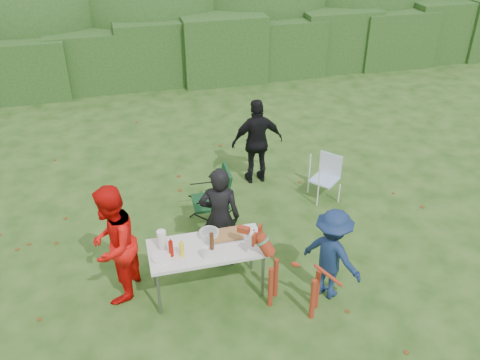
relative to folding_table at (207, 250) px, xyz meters
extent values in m
plane|color=#1E4211|center=(0.34, 0.25, -0.69)|extent=(80.00, 80.00, 0.00)
cube|color=#23471C|center=(0.34, 8.25, 0.16)|extent=(22.00, 1.40, 1.70)
ellipsoid|color=#3D6628|center=(0.34, 9.85, 0.91)|extent=(20.00, 2.60, 3.20)
cube|color=silver|center=(0.00, 0.00, 0.03)|extent=(1.50, 0.70, 0.05)
cylinder|color=slate|center=(-0.68, -0.28, -0.34)|extent=(0.04, 0.04, 0.69)
cylinder|color=slate|center=(0.68, -0.28, -0.34)|extent=(0.04, 0.04, 0.69)
cylinder|color=slate|center=(-0.68, 0.28, -0.34)|extent=(0.04, 0.04, 0.69)
cylinder|color=slate|center=(0.68, 0.28, -0.34)|extent=(0.04, 0.04, 0.69)
imported|color=black|center=(0.29, 0.54, 0.09)|extent=(0.65, 0.51, 1.56)
imported|color=red|center=(-1.17, 0.22, 0.14)|extent=(0.87, 0.98, 1.65)
imported|color=black|center=(1.44, 2.63, 0.11)|extent=(0.93, 0.40, 1.59)
imported|color=#15274F|center=(1.55, -0.45, -0.03)|extent=(0.88, 0.98, 1.31)
cube|color=#B7B7BA|center=(0.30, 0.15, 0.06)|extent=(0.45, 0.30, 0.02)
cube|color=#A77640|center=(0.30, 0.15, 0.09)|extent=(0.40, 0.26, 0.04)
cylinder|color=yellow|center=(-0.33, -0.10, 0.15)|extent=(0.06, 0.06, 0.20)
cylinder|color=#A20C02|center=(-0.46, -0.06, 0.16)|extent=(0.06, 0.06, 0.22)
cylinder|color=#47230F|center=(0.06, -0.06, 0.17)|extent=(0.06, 0.06, 0.24)
cylinder|color=white|center=(-0.55, 0.12, 0.18)|extent=(0.12, 0.12, 0.26)
cylinder|color=white|center=(-0.05, -0.23, 0.14)|extent=(0.08, 0.08, 0.18)
cylinder|color=silver|center=(0.07, 0.19, 0.10)|extent=(0.26, 0.26, 0.10)
cylinder|color=white|center=(-0.60, -0.10, 0.08)|extent=(0.24, 0.24, 0.05)
camera|label=1|loc=(-0.87, -5.11, 4.15)|focal=38.00mm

